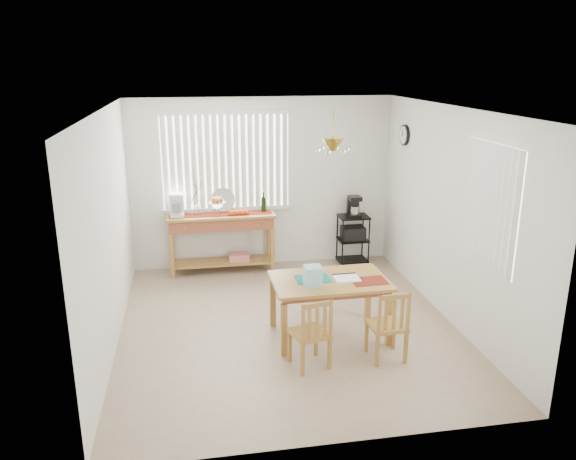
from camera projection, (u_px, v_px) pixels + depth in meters
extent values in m
cube|color=tan|center=(288.00, 326.00, 6.86)|extent=(4.00, 4.50, 0.01)
cube|color=white|center=(262.00, 183.00, 8.65)|extent=(4.00, 0.10, 2.60)
cube|color=white|center=(339.00, 305.00, 4.31)|extent=(4.00, 0.10, 2.60)
cube|color=white|center=(104.00, 232.00, 6.14)|extent=(0.10, 4.50, 2.60)
cube|color=white|center=(453.00, 215.00, 6.82)|extent=(0.10, 4.50, 2.60)
cube|color=white|center=(288.00, 104.00, 6.09)|extent=(4.00, 4.50, 0.10)
cube|color=white|center=(226.00, 162.00, 8.41)|extent=(1.90, 0.01, 1.40)
cube|color=white|center=(165.00, 164.00, 8.25)|extent=(0.07, 0.03, 1.40)
cube|color=white|center=(172.00, 163.00, 8.27)|extent=(0.07, 0.03, 1.40)
cube|color=white|center=(179.00, 163.00, 8.28)|extent=(0.07, 0.03, 1.40)
cube|color=white|center=(187.00, 163.00, 8.30)|extent=(0.07, 0.03, 1.40)
cube|color=white|center=(194.00, 163.00, 8.32)|extent=(0.07, 0.03, 1.40)
cube|color=white|center=(201.00, 163.00, 8.34)|extent=(0.07, 0.03, 1.40)
cube|color=white|center=(208.00, 162.00, 8.35)|extent=(0.07, 0.03, 1.40)
cube|color=white|center=(215.00, 162.00, 8.37)|extent=(0.07, 0.03, 1.40)
cube|color=white|center=(222.00, 162.00, 8.39)|extent=(0.07, 0.03, 1.40)
cube|color=white|center=(229.00, 162.00, 8.41)|extent=(0.07, 0.03, 1.40)
cube|color=white|center=(236.00, 162.00, 8.42)|extent=(0.07, 0.03, 1.40)
cube|color=white|center=(243.00, 161.00, 8.44)|extent=(0.07, 0.03, 1.40)
cube|color=white|center=(250.00, 161.00, 8.46)|extent=(0.07, 0.03, 1.40)
cube|color=white|center=(257.00, 161.00, 8.48)|extent=(0.07, 0.03, 1.40)
cube|color=white|center=(264.00, 161.00, 8.49)|extent=(0.07, 0.03, 1.40)
cube|color=white|center=(271.00, 161.00, 8.51)|extent=(0.07, 0.03, 1.40)
cube|color=white|center=(278.00, 160.00, 8.53)|extent=(0.07, 0.03, 1.40)
cube|color=white|center=(285.00, 160.00, 8.55)|extent=(0.07, 0.03, 1.40)
cube|color=white|center=(227.00, 209.00, 8.59)|extent=(1.98, 0.06, 0.06)
cube|color=white|center=(224.00, 112.00, 8.17)|extent=(1.98, 0.06, 0.06)
cube|color=white|center=(490.00, 205.00, 5.86)|extent=(0.01, 1.10, 1.30)
cube|color=white|center=(516.00, 218.00, 5.39)|extent=(0.03, 0.07, 1.30)
cube|color=white|center=(509.00, 215.00, 5.50)|extent=(0.03, 0.07, 1.30)
cube|color=white|center=(503.00, 212.00, 5.60)|extent=(0.03, 0.07, 1.30)
cube|color=white|center=(498.00, 209.00, 5.70)|extent=(0.03, 0.07, 1.30)
cube|color=white|center=(492.00, 207.00, 5.81)|extent=(0.03, 0.07, 1.30)
cube|color=white|center=(487.00, 204.00, 5.91)|extent=(0.03, 0.07, 1.30)
cube|color=white|center=(482.00, 202.00, 6.02)|extent=(0.03, 0.07, 1.30)
cube|color=white|center=(476.00, 199.00, 6.12)|extent=(0.03, 0.07, 1.30)
cube|color=white|center=(472.00, 197.00, 6.22)|extent=(0.03, 0.07, 1.30)
cube|color=white|center=(467.00, 195.00, 6.33)|extent=(0.03, 0.07, 1.30)
cylinder|color=black|center=(405.00, 135.00, 8.04)|extent=(0.04, 0.30, 0.30)
cylinder|color=white|center=(403.00, 135.00, 8.04)|extent=(0.01, 0.25, 0.25)
cylinder|color=olive|center=(333.00, 127.00, 5.91)|extent=(0.01, 0.01, 0.34)
cone|color=olive|center=(333.00, 144.00, 5.96)|extent=(0.24, 0.24, 0.14)
sphere|color=white|center=(347.00, 149.00, 6.01)|extent=(0.05, 0.05, 0.05)
sphere|color=white|center=(337.00, 148.00, 6.13)|extent=(0.05, 0.05, 0.05)
sphere|color=white|center=(322.00, 148.00, 6.10)|extent=(0.05, 0.05, 0.05)
sphere|color=white|center=(318.00, 150.00, 5.95)|extent=(0.05, 0.05, 0.05)
sphere|color=white|center=(329.00, 152.00, 5.84)|extent=(0.05, 0.05, 0.05)
sphere|color=white|center=(343.00, 152.00, 5.86)|extent=(0.05, 0.05, 0.05)
cube|color=#AF803B|center=(221.00, 216.00, 8.38)|extent=(1.60, 0.45, 0.04)
cube|color=#A15334|center=(221.00, 223.00, 8.41)|extent=(1.54, 0.41, 0.16)
cube|color=#AF803B|center=(172.00, 256.00, 8.25)|extent=(0.06, 0.06, 0.69)
cube|color=#AF803B|center=(273.00, 251.00, 8.50)|extent=(0.06, 0.06, 0.69)
cube|color=#AF803B|center=(172.00, 249.00, 8.58)|extent=(0.06, 0.06, 0.69)
cube|color=#AF803B|center=(269.00, 243.00, 8.83)|extent=(0.06, 0.06, 0.69)
cube|color=#AF803B|center=(223.00, 262.00, 8.59)|extent=(1.48, 0.39, 0.03)
cube|color=red|center=(239.00, 257.00, 8.62)|extent=(0.30, 0.22, 0.10)
cube|color=maroon|center=(221.00, 214.00, 8.38)|extent=(1.52, 0.25, 0.01)
cube|color=white|center=(177.00, 215.00, 8.26)|extent=(0.20, 0.24, 0.05)
cube|color=white|center=(177.00, 205.00, 8.30)|extent=(0.20, 0.08, 0.30)
cube|color=white|center=(176.00, 196.00, 8.16)|extent=(0.20, 0.22, 0.07)
cylinder|color=white|center=(177.00, 209.00, 8.21)|extent=(0.13, 0.13, 0.13)
cylinder|color=white|center=(218.00, 212.00, 8.34)|extent=(0.05, 0.05, 0.10)
cone|color=white|center=(217.00, 205.00, 8.31)|extent=(0.26, 0.26, 0.09)
sphere|color=#AD3917|center=(220.00, 200.00, 8.29)|extent=(0.08, 0.08, 0.08)
sphere|color=#AD3917|center=(217.00, 199.00, 8.33)|extent=(0.08, 0.08, 0.08)
sphere|color=#AD3917|center=(214.00, 200.00, 8.28)|extent=(0.08, 0.08, 0.08)
sphere|color=#AD3917|center=(217.00, 201.00, 8.24)|extent=(0.08, 0.08, 0.08)
sphere|color=#E6430C|center=(231.00, 213.00, 8.31)|extent=(0.08, 0.08, 0.08)
sphere|color=#E6430C|center=(236.00, 213.00, 8.33)|extent=(0.08, 0.08, 0.08)
sphere|color=#E6430C|center=(241.00, 212.00, 8.34)|extent=(0.08, 0.08, 0.08)
sphere|color=#E6430C|center=(247.00, 212.00, 8.35)|extent=(0.08, 0.08, 0.08)
cylinder|color=silver|center=(223.00, 200.00, 8.51)|extent=(0.36, 0.09, 0.36)
cylinder|color=white|center=(197.00, 210.00, 8.35)|extent=(0.08, 0.08, 0.14)
cylinder|color=#4C3823|center=(196.00, 191.00, 8.26)|extent=(0.09, 0.04, 0.44)
cylinder|color=#4C3823|center=(196.00, 189.00, 8.25)|extent=(0.14, 0.06, 0.48)
cylinder|color=#4C3823|center=(196.00, 192.00, 8.27)|extent=(0.17, 0.08, 0.36)
cylinder|color=#4C3823|center=(196.00, 187.00, 8.25)|extent=(0.06, 0.03, 0.55)
cylinder|color=#4C3823|center=(196.00, 193.00, 8.27)|extent=(0.22, 0.10, 0.31)
cylinder|color=black|center=(264.00, 204.00, 8.50)|extent=(0.07, 0.07, 0.23)
cylinder|color=black|center=(263.00, 194.00, 8.45)|extent=(0.03, 0.03, 0.08)
cylinder|color=black|center=(343.00, 244.00, 8.67)|extent=(0.02, 0.02, 0.78)
cylinder|color=black|center=(369.00, 242.00, 8.74)|extent=(0.02, 0.02, 0.78)
cylinder|color=black|center=(337.00, 237.00, 8.98)|extent=(0.02, 0.02, 0.78)
cylinder|color=black|center=(363.00, 236.00, 9.05)|extent=(0.02, 0.02, 0.78)
cube|color=black|center=(354.00, 217.00, 8.75)|extent=(0.46, 0.37, 0.03)
cube|color=black|center=(353.00, 240.00, 8.86)|extent=(0.46, 0.37, 0.02)
cube|color=black|center=(352.00, 260.00, 8.96)|extent=(0.46, 0.37, 0.02)
cube|color=black|center=(353.00, 233.00, 8.83)|extent=(0.35, 0.28, 0.20)
cube|color=black|center=(354.00, 215.00, 8.72)|extent=(0.18, 0.22, 0.05)
cube|color=black|center=(353.00, 206.00, 8.76)|extent=(0.18, 0.07, 0.28)
cube|color=black|center=(355.00, 198.00, 8.65)|extent=(0.18, 0.20, 0.06)
cylinder|color=silver|center=(354.00, 210.00, 8.69)|extent=(0.12, 0.12, 0.12)
cube|color=#AF803B|center=(330.00, 281.00, 6.42)|extent=(1.33, 0.87, 0.04)
cube|color=#A15334|center=(330.00, 285.00, 6.43)|extent=(1.24, 0.78, 0.06)
cube|color=#AF803B|center=(284.00, 330.00, 6.07)|extent=(0.07, 0.07, 0.61)
cube|color=#AF803B|center=(389.00, 321.00, 6.29)|extent=(0.07, 0.07, 0.61)
cube|color=#AF803B|center=(273.00, 303.00, 6.76)|extent=(0.07, 0.07, 0.61)
cube|color=#AF803B|center=(368.00, 295.00, 6.98)|extent=(0.07, 0.07, 0.61)
cube|color=#147075|center=(313.00, 279.00, 6.42)|extent=(0.40, 0.29, 0.01)
cube|color=maroon|center=(369.00, 281.00, 6.35)|extent=(0.40, 0.29, 0.01)
cube|color=white|center=(347.00, 279.00, 6.40)|extent=(0.29, 0.23, 0.02)
cube|color=black|center=(344.00, 275.00, 6.51)|extent=(0.28, 0.03, 0.03)
cube|color=#9AD3E0|center=(313.00, 276.00, 6.20)|extent=(0.19, 0.19, 0.23)
cube|color=#AF803B|center=(310.00, 333.00, 5.85)|extent=(0.44, 0.44, 0.03)
cube|color=#AF803B|center=(316.00, 341.00, 6.11)|extent=(0.04, 0.04, 0.36)
cube|color=#AF803B|center=(290.00, 346.00, 5.99)|extent=(0.04, 0.04, 0.36)
cube|color=#AF803B|center=(330.00, 354.00, 5.83)|extent=(0.04, 0.04, 0.36)
cube|color=#AF803B|center=(302.00, 360.00, 5.71)|extent=(0.04, 0.04, 0.36)
cube|color=#AF803B|center=(331.00, 318.00, 5.71)|extent=(0.04, 0.04, 0.40)
cube|color=#AF803B|center=(303.00, 323.00, 5.58)|extent=(0.04, 0.04, 0.40)
cube|color=#AF803B|center=(317.00, 305.00, 5.60)|extent=(0.33, 0.11, 0.05)
cube|color=#AF803B|center=(325.00, 321.00, 5.69)|extent=(0.04, 0.03, 0.32)
cube|color=#AF803B|center=(317.00, 322.00, 5.65)|extent=(0.04, 0.03, 0.32)
cube|color=#AF803B|center=(309.00, 324.00, 5.62)|extent=(0.04, 0.03, 0.32)
cube|color=#AF803B|center=(387.00, 325.00, 6.01)|extent=(0.39, 0.39, 0.04)
cube|color=#AF803B|center=(394.00, 334.00, 6.25)|extent=(0.04, 0.04, 0.37)
cube|color=#AF803B|center=(366.00, 337.00, 6.18)|extent=(0.04, 0.04, 0.37)
cube|color=#AF803B|center=(406.00, 348.00, 5.95)|extent=(0.04, 0.04, 0.37)
cube|color=#AF803B|center=(377.00, 351.00, 5.88)|extent=(0.04, 0.04, 0.37)
cube|color=#AF803B|center=(409.00, 311.00, 5.82)|extent=(0.03, 0.03, 0.41)
cube|color=#AF803B|center=(379.00, 314.00, 5.75)|extent=(0.03, 0.03, 0.41)
cube|color=#AF803B|center=(395.00, 297.00, 5.73)|extent=(0.34, 0.04, 0.05)
cube|color=#AF803B|center=(402.00, 314.00, 5.81)|extent=(0.04, 0.02, 0.33)
cube|color=#AF803B|center=(394.00, 315.00, 5.79)|extent=(0.04, 0.02, 0.33)
cube|color=#AF803B|center=(386.00, 316.00, 5.77)|extent=(0.04, 0.02, 0.33)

